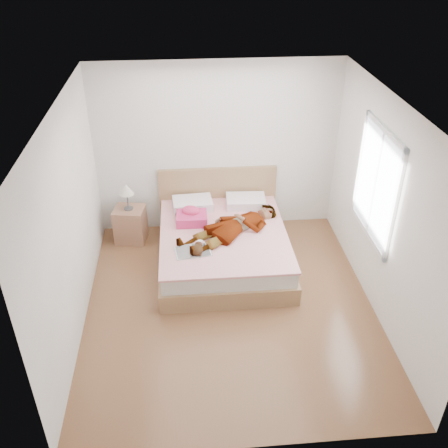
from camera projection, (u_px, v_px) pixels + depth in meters
name	position (u px, v px, depth m)	size (l,w,h in m)	color
ground	(230.00, 306.00, 6.35)	(4.00, 4.00, 0.00)	#522B19
woman	(232.00, 224.00, 6.84)	(0.61, 1.63, 0.22)	white
hair	(190.00, 214.00, 7.22)	(0.43, 0.53, 0.08)	black
phone	(195.00, 208.00, 7.12)	(0.04, 0.08, 0.01)	silver
room_shell	(376.00, 184.00, 5.95)	(4.00, 4.00, 4.00)	white
bed	(223.00, 243.00, 7.08)	(1.80, 2.08, 1.00)	#8C6141
towel	(191.00, 217.00, 7.06)	(0.44, 0.38, 0.23)	#EF4184
magazine	(193.00, 251.00, 6.47)	(0.50, 0.37, 0.03)	silver
coffee_mug	(200.00, 244.00, 6.53)	(0.13, 0.10, 0.10)	white
plush_toy	(197.00, 249.00, 6.41)	(0.20, 0.26, 0.13)	black
nightstand	(130.00, 222.00, 7.49)	(0.50, 0.46, 0.94)	brown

